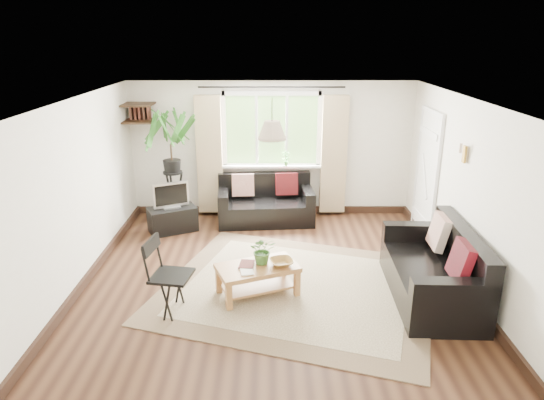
{
  "coord_description": "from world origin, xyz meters",
  "views": [
    {
      "loc": [
        -0.01,
        -5.72,
        3.16
      ],
      "look_at": [
        0.0,
        0.4,
        1.05
      ],
      "focal_mm": 32.0,
      "sensor_mm": 36.0,
      "label": 1
    }
  ],
  "objects_px": {
    "tv_stand": "(173,219)",
    "palm_stand": "(172,167)",
    "folding_chair": "(172,277)",
    "sofa_back": "(266,201)",
    "sofa_right": "(432,266)",
    "coffee_table": "(258,280)"
  },
  "relations": [
    {
      "from": "tv_stand",
      "to": "palm_stand",
      "type": "height_order",
      "value": "palm_stand"
    },
    {
      "from": "folding_chair",
      "to": "palm_stand",
      "type": "bearing_deg",
      "value": 19.98
    },
    {
      "from": "sofa_back",
      "to": "palm_stand",
      "type": "xyz_separation_m",
      "value": [
        -1.6,
        0.03,
        0.6
      ]
    },
    {
      "from": "sofa_right",
      "to": "palm_stand",
      "type": "height_order",
      "value": "palm_stand"
    },
    {
      "from": "coffee_table",
      "to": "palm_stand",
      "type": "height_order",
      "value": "palm_stand"
    },
    {
      "from": "sofa_back",
      "to": "folding_chair",
      "type": "relative_size",
      "value": 1.75
    },
    {
      "from": "sofa_back",
      "to": "tv_stand",
      "type": "bearing_deg",
      "value": -169.44
    },
    {
      "from": "sofa_right",
      "to": "tv_stand",
      "type": "height_order",
      "value": "sofa_right"
    },
    {
      "from": "sofa_right",
      "to": "folding_chair",
      "type": "distance_m",
      "value": 3.17
    },
    {
      "from": "sofa_back",
      "to": "palm_stand",
      "type": "bearing_deg",
      "value": 174.48
    },
    {
      "from": "tv_stand",
      "to": "folding_chair",
      "type": "distance_m",
      "value": 2.6
    },
    {
      "from": "coffee_table",
      "to": "palm_stand",
      "type": "bearing_deg",
      "value": 120.65
    },
    {
      "from": "coffee_table",
      "to": "folding_chair",
      "type": "height_order",
      "value": "folding_chair"
    },
    {
      "from": "tv_stand",
      "to": "coffee_table",
      "type": "bearing_deg",
      "value": -81.27
    },
    {
      "from": "sofa_back",
      "to": "coffee_table",
      "type": "height_order",
      "value": "sofa_back"
    },
    {
      "from": "palm_stand",
      "to": "tv_stand",
      "type": "bearing_deg",
      "value": -84.88
    },
    {
      "from": "sofa_right",
      "to": "sofa_back",
      "type": "bearing_deg",
      "value": -139.05
    },
    {
      "from": "sofa_right",
      "to": "coffee_table",
      "type": "height_order",
      "value": "sofa_right"
    },
    {
      "from": "folding_chair",
      "to": "tv_stand",
      "type": "bearing_deg",
      "value": 20.85
    },
    {
      "from": "tv_stand",
      "to": "folding_chair",
      "type": "xyz_separation_m",
      "value": [
        0.49,
        -2.54,
        0.26
      ]
    },
    {
      "from": "sofa_back",
      "to": "tv_stand",
      "type": "xyz_separation_m",
      "value": [
        -1.56,
        -0.42,
        -0.18
      ]
    },
    {
      "from": "tv_stand",
      "to": "folding_chair",
      "type": "relative_size",
      "value": 0.82
    }
  ]
}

